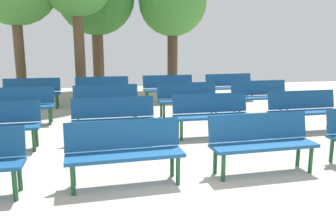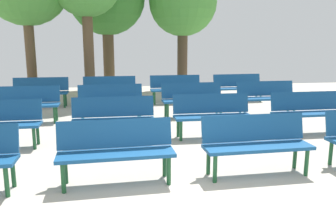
{
  "view_description": "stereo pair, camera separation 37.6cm",
  "coord_description": "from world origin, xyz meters",
  "px_view_note": "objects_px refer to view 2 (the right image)",
  "views": [
    {
      "loc": [
        -1.39,
        -3.11,
        1.96
      ],
      "look_at": [
        0.0,
        3.63,
        0.55
      ],
      "focal_mm": 37.43,
      "sensor_mm": 36.0,
      "label": 1
    },
    {
      "loc": [
        -1.02,
        -3.17,
        1.96
      ],
      "look_at": [
        0.0,
        3.63,
        0.55
      ],
      "focal_mm": 37.43,
      "sensor_mm": 36.0,
      "label": 2
    }
  ],
  "objects_px": {
    "bench_r2_c0": "(25,102)",
    "bench_r2_c3": "(267,95)",
    "bench_r0_c2": "(256,141)",
    "bench_r1_c3": "(308,110)",
    "bench_r2_c1": "(111,100)",
    "bench_r3_c2": "(176,87)",
    "bench_r3_c0": "(41,90)",
    "bench_r3_c3": "(238,86)",
    "bench_r1_c1": "(113,116)",
    "bench_r0_c1": "(116,148)",
    "bench_r2_c2": "(192,97)",
    "bench_r3_c1": "(110,89)",
    "tree_1": "(183,3)",
    "bench_r1_c2": "(212,113)"
  },
  "relations": [
    {
      "from": "bench_r0_c2",
      "to": "bench_r3_c3",
      "type": "xyz_separation_m",
      "value": [
        1.92,
        6.16,
        0.0
      ]
    },
    {
      "from": "bench_r1_c3",
      "to": "bench_r2_c3",
      "type": "xyz_separation_m",
      "value": [
        -0.04,
        2.03,
        0.0
      ]
    },
    {
      "from": "bench_r1_c1",
      "to": "bench_r3_c1",
      "type": "height_order",
      "value": "same"
    },
    {
      "from": "bench_r2_c0",
      "to": "bench_r2_c1",
      "type": "relative_size",
      "value": 0.99
    },
    {
      "from": "bench_r0_c2",
      "to": "bench_r2_c2",
      "type": "distance_m",
      "value": 4.08
    },
    {
      "from": "bench_r1_c2",
      "to": "bench_r3_c2",
      "type": "relative_size",
      "value": 1.0
    },
    {
      "from": "bench_r0_c2",
      "to": "bench_r1_c1",
      "type": "relative_size",
      "value": 1.01
    },
    {
      "from": "bench_r2_c2",
      "to": "bench_r3_c0",
      "type": "height_order",
      "value": "same"
    },
    {
      "from": "bench_r1_c1",
      "to": "bench_r3_c2",
      "type": "relative_size",
      "value": 1.0
    },
    {
      "from": "bench_r0_c1",
      "to": "bench_r3_c2",
      "type": "height_order",
      "value": "same"
    },
    {
      "from": "bench_r3_c1",
      "to": "bench_r3_c2",
      "type": "bearing_deg",
      "value": 0.75
    },
    {
      "from": "bench_r0_c1",
      "to": "bench_r2_c1",
      "type": "xyz_separation_m",
      "value": [
        -0.11,
        4.05,
        0.0
      ]
    },
    {
      "from": "bench_r0_c1",
      "to": "bench_r3_c1",
      "type": "relative_size",
      "value": 1.01
    },
    {
      "from": "bench_r1_c1",
      "to": "bench_r3_c1",
      "type": "bearing_deg",
      "value": 91.33
    },
    {
      "from": "bench_r1_c1",
      "to": "bench_r3_c1",
      "type": "distance_m",
      "value": 4.06
    },
    {
      "from": "bench_r1_c1",
      "to": "bench_r3_c2",
      "type": "xyz_separation_m",
      "value": [
        1.94,
        4.11,
        0.0
      ]
    },
    {
      "from": "bench_r1_c2",
      "to": "bench_r1_c3",
      "type": "xyz_separation_m",
      "value": [
        2.12,
        -0.01,
        0.0
      ]
    },
    {
      "from": "bench_r0_c1",
      "to": "bench_r3_c0",
      "type": "xyz_separation_m",
      "value": [
        -2.2,
        6.07,
        0.0
      ]
    },
    {
      "from": "bench_r2_c1",
      "to": "bench_r3_c1",
      "type": "relative_size",
      "value": 1.01
    },
    {
      "from": "bench_r2_c0",
      "to": "bench_r2_c3",
      "type": "relative_size",
      "value": 1.0
    },
    {
      "from": "bench_r3_c1",
      "to": "tree_1",
      "type": "xyz_separation_m",
      "value": [
        2.85,
        3.06,
        2.88
      ]
    },
    {
      "from": "bench_r3_c2",
      "to": "tree_1",
      "type": "distance_m",
      "value": 4.23
    },
    {
      "from": "bench_r0_c1",
      "to": "bench_r2_c1",
      "type": "height_order",
      "value": "same"
    },
    {
      "from": "bench_r2_c1",
      "to": "bench_r2_c2",
      "type": "relative_size",
      "value": 1.0
    },
    {
      "from": "bench_r2_c0",
      "to": "bench_r2_c3",
      "type": "xyz_separation_m",
      "value": [
        6.2,
        0.13,
        0.0
      ]
    },
    {
      "from": "bench_r1_c3",
      "to": "bench_r1_c1",
      "type": "bearing_deg",
      "value": -179.78
    },
    {
      "from": "bench_r3_c3",
      "to": "tree_1",
      "type": "distance_m",
      "value": 4.34
    },
    {
      "from": "bench_r2_c0",
      "to": "bench_r2_c2",
      "type": "relative_size",
      "value": 1.0
    },
    {
      "from": "bench_r0_c2",
      "to": "bench_r3_c0",
      "type": "distance_m",
      "value": 7.38
    },
    {
      "from": "tree_1",
      "to": "bench_r3_c2",
      "type": "bearing_deg",
      "value": -104.68
    },
    {
      "from": "bench_r3_c0",
      "to": "bench_r3_c3",
      "type": "xyz_separation_m",
      "value": [
        6.17,
        0.12,
        0.0
      ]
    },
    {
      "from": "bench_r0_c2",
      "to": "bench_r3_c0",
      "type": "bearing_deg",
      "value": 123.34
    },
    {
      "from": "bench_r2_c1",
      "to": "bench_r3_c2",
      "type": "relative_size",
      "value": 1.01
    },
    {
      "from": "bench_r0_c2",
      "to": "bench_r2_c1",
      "type": "distance_m",
      "value": 4.56
    },
    {
      "from": "bench_r2_c2",
      "to": "bench_r3_c1",
      "type": "xyz_separation_m",
      "value": [
        -2.16,
        2.0,
        0.0
      ]
    },
    {
      "from": "bench_r1_c2",
      "to": "bench_r3_c0",
      "type": "distance_m",
      "value": 5.74
    },
    {
      "from": "bench_r1_c2",
      "to": "tree_1",
      "type": "xyz_separation_m",
      "value": [
        0.72,
        7.04,
        2.88
      ]
    },
    {
      "from": "bench_r0_c2",
      "to": "bench_r3_c0",
      "type": "relative_size",
      "value": 1.01
    },
    {
      "from": "bench_r1_c1",
      "to": "bench_r3_c0",
      "type": "xyz_separation_m",
      "value": [
        -2.16,
        4.01,
        0.0
      ]
    },
    {
      "from": "bench_r2_c1",
      "to": "tree_1",
      "type": "distance_m",
      "value": 6.51
    },
    {
      "from": "bench_r1_c2",
      "to": "bench_r2_c1",
      "type": "relative_size",
      "value": 0.99
    },
    {
      "from": "bench_r0_c2",
      "to": "bench_r2_c0",
      "type": "distance_m",
      "value": 5.79
    },
    {
      "from": "bench_r2_c2",
      "to": "bench_r3_c3",
      "type": "bearing_deg",
      "value": 44.57
    },
    {
      "from": "bench_r2_c3",
      "to": "bench_r0_c2",
      "type": "bearing_deg",
      "value": -116.78
    },
    {
      "from": "bench_r0_c2",
      "to": "bench_r1_c1",
      "type": "bearing_deg",
      "value": 134.18
    },
    {
      "from": "bench_r1_c3",
      "to": "bench_r3_c0",
      "type": "relative_size",
      "value": 1.0
    },
    {
      "from": "bench_r2_c3",
      "to": "tree_1",
      "type": "height_order",
      "value": "tree_1"
    },
    {
      "from": "bench_r3_c2",
      "to": "tree_1",
      "type": "xyz_separation_m",
      "value": [
        0.79,
        3.0,
        2.88
      ]
    },
    {
      "from": "bench_r3_c0",
      "to": "tree_1",
      "type": "height_order",
      "value": "tree_1"
    },
    {
      "from": "bench_r3_c1",
      "to": "bench_r3_c2",
      "type": "height_order",
      "value": "same"
    }
  ]
}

